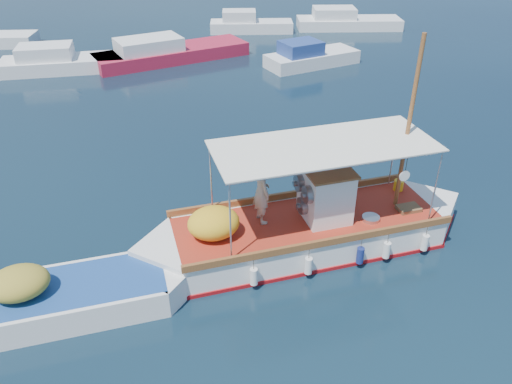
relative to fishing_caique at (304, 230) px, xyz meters
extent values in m
plane|color=black|center=(0.14, 0.59, -0.58)|extent=(160.00, 160.00, 0.00)
cube|color=white|center=(0.07, 0.00, -0.21)|extent=(8.08, 2.84, 1.18)
cube|color=white|center=(-3.94, -0.09, -0.21)|extent=(2.68, 2.68, 1.18)
cube|color=white|center=(4.08, 0.08, -0.21)|extent=(2.68, 2.68, 1.18)
cube|color=maroon|center=(0.07, 0.00, -0.56)|extent=(8.18, 2.93, 0.19)
cube|color=#A32A19|center=(0.07, 0.00, 0.36)|extent=(8.07, 2.63, 0.06)
cube|color=brown|center=(0.04, 1.35, 0.49)|extent=(8.13, 0.28, 0.21)
cube|color=brown|center=(0.10, -1.35, 0.49)|extent=(8.13, 0.28, 0.21)
cube|color=white|center=(0.61, 0.01, 1.18)|extent=(1.31, 1.42, 1.60)
cube|color=brown|center=(0.61, 0.01, 2.02)|extent=(1.42, 1.53, 0.06)
cylinder|color=slate|center=(-0.08, -0.35, 1.50)|extent=(0.25, 0.54, 0.53)
cylinder|color=slate|center=(-0.09, 0.34, 1.50)|extent=(0.25, 0.54, 0.53)
cylinder|color=slate|center=(-0.09, -0.01, 0.92)|extent=(0.25, 0.54, 0.53)
cylinder|color=brown|center=(3.07, 0.06, 3.05)|extent=(0.13, 0.13, 5.35)
cylinder|color=brown|center=(2.21, 0.04, 2.63)|extent=(1.93, 0.13, 0.09)
cylinder|color=silver|center=(-2.62, 1.12, 1.58)|extent=(0.05, 0.05, 2.41)
cylinder|color=silver|center=(-2.57, -1.24, 1.58)|extent=(0.05, 0.05, 2.41)
cylinder|color=silver|center=(3.47, 1.25, 1.58)|extent=(0.05, 0.05, 2.41)
cylinder|color=silver|center=(3.52, -1.10, 1.58)|extent=(0.05, 0.05, 2.41)
cube|color=silver|center=(0.45, 0.01, 2.81)|extent=(6.36, 2.70, 0.04)
ellipsoid|color=gold|center=(-2.81, -0.06, 0.83)|extent=(1.52, 1.30, 0.90)
cube|color=#EFAC15|center=(1.45, 0.62, 0.59)|extent=(0.27, 0.20, 0.43)
cylinder|color=#EFAC15|center=(3.59, 0.82, 0.56)|extent=(0.33, 0.33, 0.36)
cube|color=brown|center=(3.29, -0.36, 0.45)|extent=(0.71, 0.50, 0.13)
cylinder|color=#B2B2B2|center=(1.90, -0.55, 0.45)|extent=(0.55, 0.55, 0.13)
cylinder|color=white|center=(2.45, -1.07, 2.12)|extent=(0.32, 0.04, 0.32)
cylinder|color=white|center=(-2.03, -1.54, -0.10)|extent=(0.22, 0.22, 0.51)
cylinder|color=navy|center=(1.17, -1.48, -0.10)|extent=(0.22, 0.22, 0.51)
cylinder|color=white|center=(3.31, -1.43, -0.10)|extent=(0.22, 0.22, 0.51)
imported|color=#B1A692|center=(-1.29, 0.32, 1.42)|extent=(0.58, 0.80, 2.05)
cube|color=white|center=(-7.02, -0.98, -0.30)|extent=(5.28, 2.13, 1.03)
cube|color=white|center=(-4.39, -0.94, -0.30)|extent=(2.05, 2.05, 1.03)
cube|color=navy|center=(-7.02, -0.98, 0.20)|extent=(5.28, 1.90, 0.06)
ellipsoid|color=#A48F2E|center=(-7.94, -0.99, 0.60)|extent=(1.52, 1.25, 0.75)
cube|color=silver|center=(-7.81, 20.41, -0.28)|extent=(7.94, 2.95, 1.00)
cube|color=silver|center=(-8.97, 20.49, 0.62)|extent=(3.25, 2.26, 0.80)
cube|color=#AA1C35|center=(-1.40, 20.88, -0.28)|extent=(10.24, 5.09, 1.00)
cube|color=silver|center=(-2.84, 20.53, 0.62)|extent=(4.40, 3.26, 0.80)
cube|color=silver|center=(6.94, 17.43, -0.28)|extent=(6.23, 3.45, 1.00)
cube|color=navy|center=(6.08, 17.24, 0.62)|extent=(2.71, 2.35, 0.80)
cube|color=silver|center=(13.25, 25.79, -0.28)|extent=(8.50, 4.46, 1.00)
cube|color=silver|center=(12.07, 26.08, 0.62)|extent=(3.68, 2.92, 0.80)
cube|color=silver|center=(5.51, 26.80, -0.28)|extent=(6.61, 3.44, 1.00)
cube|color=silver|center=(4.59, 27.02, 0.62)|extent=(2.86, 2.25, 0.80)
camera|label=1|loc=(-4.75, -11.61, 8.95)|focal=35.00mm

